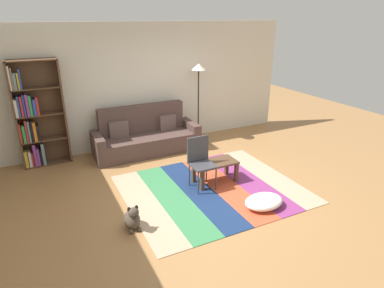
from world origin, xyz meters
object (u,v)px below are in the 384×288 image
Objects in this scene: coffee_table at (215,166)px; couch at (146,137)px; bookshelf at (35,119)px; folding_chair at (200,158)px; tv_remote at (211,163)px; pouf at (264,202)px; standing_lamp at (199,77)px; dog at (132,218)px.

couch is at bearing 108.29° from coffee_table.
folding_chair is at bearing -42.33° from bookshelf.
tv_remote reaches higher than coffee_table.
coffee_table is 1.21× the size of pouf.
bookshelf reaches higher than standing_lamp.
pouf is 0.35× the size of standing_lamp.
bookshelf reaches higher than folding_chair.
coffee_table is (0.64, -1.93, -0.01)m from couch.
bookshelf is at bearing 172.35° from couch.
coffee_table is at bearing 31.04° from folding_chair.
tv_remote is (-0.37, 1.03, 0.31)m from pouf.
folding_chair is at bearing -80.36° from couch.
standing_lamp reaches higher than folding_chair.
dog is at bearing -158.51° from coffee_table.
bookshelf is 2.69× the size of coffee_table.
standing_lamp is 2.52m from folding_chair.
couch is 2.93× the size of coffee_table.
folding_chair reaches higher than pouf.
coffee_table is at bearing -71.71° from couch.
standing_lamp reaches higher than coffee_table.
bookshelf is (-2.11, 0.28, 0.63)m from couch.
tv_remote is (-0.10, -0.04, 0.09)m from coffee_table.
standing_lamp is at bearing 70.65° from coffee_table.
couch is 1.25× the size of standing_lamp.
bookshelf is at bearing 132.54° from pouf.
couch is 2.83m from dog.
couch is 5.69× the size of dog.
coffee_table is 0.43× the size of standing_lamp.
couch is 3.53× the size of pouf.
coffee_table is at bearing 21.49° from dog.
couch reaches higher than pouf.
pouf is at bearing -10.99° from dog.
pouf is at bearing -98.40° from standing_lamp.
couch is at bearing 106.73° from pouf.
couch is 15.07× the size of tv_remote.
standing_lamp is (0.73, 2.07, 1.19)m from coffee_table.
tv_remote is at bearing 109.57° from pouf.
standing_lamp is at bearing 6.11° from couch.
bookshelf reaches higher than couch.
pouf is (0.26, -1.07, -0.22)m from coffee_table.
dog is at bearing 169.01° from pouf.
coffee_table is 0.86× the size of folding_chair.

